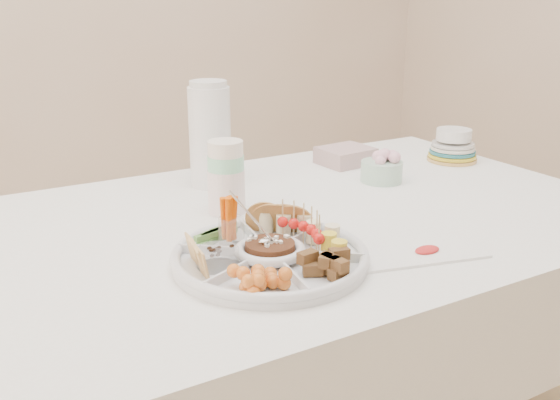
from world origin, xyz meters
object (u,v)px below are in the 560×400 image
party_tray (270,254)px  plate_stack (453,146)px  dining_table (310,348)px  thermos (210,133)px

party_tray → plate_stack: 0.96m
dining_table → plate_stack: bearing=16.0°
dining_table → thermos: (-0.12, 0.32, 0.52)m
dining_table → plate_stack: plate_stack is taller
thermos → party_tray: bearing=-102.1°
dining_table → thermos: bearing=110.6°
party_tray → plate_stack: size_ratio=2.48×
dining_table → party_tray: bearing=-137.8°
thermos → plate_stack: 0.78m
dining_table → plate_stack: size_ratio=9.92×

